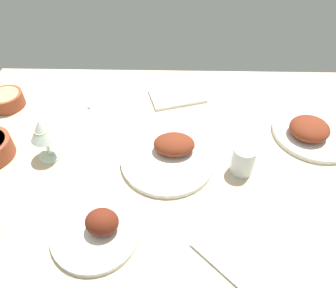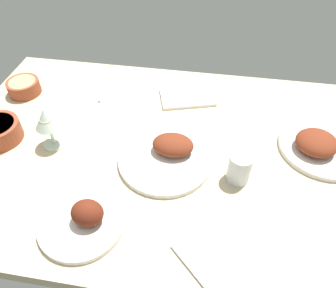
% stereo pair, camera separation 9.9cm
% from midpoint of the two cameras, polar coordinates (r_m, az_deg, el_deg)
% --- Properties ---
extents(dining_table, '(1.40, 0.90, 0.04)m').
position_cam_midpoint_polar(dining_table, '(1.02, 2.78, -1.73)').
color(dining_table, '#C6B28E').
rests_on(dining_table, ground).
extents(plate_far_side, '(0.28, 0.28, 0.07)m').
position_cam_midpoint_polar(plate_far_side, '(0.96, 3.09, -2.02)').
color(plate_far_side, silver).
rests_on(plate_far_side, dining_table).
extents(plate_center_main, '(0.27, 0.27, 0.07)m').
position_cam_midpoint_polar(plate_center_main, '(1.11, 27.70, -0.36)').
color(plate_center_main, silver).
rests_on(plate_center_main, dining_table).
extents(plate_near_viewer, '(0.22, 0.22, 0.08)m').
position_cam_midpoint_polar(plate_near_viewer, '(0.84, -11.40, -13.13)').
color(plate_near_viewer, silver).
rests_on(plate_near_viewer, dining_table).
extents(bowl_pasta, '(0.12, 0.12, 0.05)m').
position_cam_midpoint_polar(bowl_pasta, '(1.31, -22.22, 9.30)').
color(bowl_pasta, brown).
rests_on(bowl_pasta, dining_table).
extents(wine_glass, '(0.08, 0.08, 0.14)m').
position_cam_midpoint_polar(wine_glass, '(1.00, -18.10, 3.88)').
color(wine_glass, silver).
rests_on(wine_glass, dining_table).
extents(water_tumbler, '(0.07, 0.07, 0.09)m').
position_cam_midpoint_polar(water_tumbler, '(0.93, 15.56, -4.24)').
color(water_tumbler, silver).
rests_on(water_tumbler, dining_table).
extents(folded_napkin, '(0.22, 0.17, 0.01)m').
position_cam_midpoint_polar(folded_napkin, '(1.20, 5.85, 8.15)').
color(folded_napkin, white).
rests_on(folded_napkin, dining_table).
extents(fork_loose, '(0.13, 0.13, 0.01)m').
position_cam_midpoint_polar(fork_loose, '(0.79, 8.81, -22.10)').
color(fork_loose, silver).
rests_on(fork_loose, dining_table).
extents(spoon_loose, '(0.02, 0.19, 0.01)m').
position_cam_midpoint_polar(spoon_loose, '(1.27, -8.30, 9.85)').
color(spoon_loose, silver).
rests_on(spoon_loose, dining_table).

